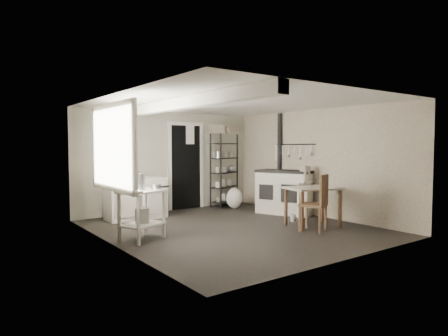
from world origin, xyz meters
TOP-DOWN VIEW (x-y plane):
  - floor at (0.00, 0.00)m, footprint 5.00×5.00m
  - ceiling at (0.00, 0.00)m, footprint 5.00×5.00m
  - wall_back at (0.00, 2.50)m, footprint 4.50×0.02m
  - wall_front at (0.00, -2.50)m, footprint 4.50×0.02m
  - wall_left at (-2.25, 0.00)m, footprint 0.02×5.00m
  - wall_right at (2.25, 0.00)m, footprint 0.02×5.00m
  - window at (-2.22, 0.20)m, footprint 0.12×1.76m
  - doorway at (0.45, 2.47)m, footprint 0.96×0.10m
  - ceiling_beam at (-1.20, 0.00)m, footprint 0.18×5.00m
  - wallpaper_panel at (2.24, 0.00)m, footprint 0.01×5.00m
  - utensil_rail at (2.19, 0.60)m, footprint 0.06×1.20m
  - prep_table at (-1.75, 0.15)m, footprint 0.85×0.74m
  - stockpot at (-1.82, 0.18)m, footprint 0.33×0.33m
  - saucepan at (-1.52, 0.11)m, footprint 0.22×0.22m
  - bucket at (-1.72, 0.19)m, footprint 0.24×0.24m
  - base_cabinets at (-1.06, 1.96)m, footprint 1.30×0.57m
  - mixing_bowl at (-0.99, 1.92)m, footprint 0.32×0.32m
  - counter_cup at (-1.35, 1.81)m, footprint 0.16×0.16m
  - shelf_rack at (1.46, 2.31)m, footprint 0.92×0.64m
  - shelf_jar at (1.17, 2.36)m, footprint 0.10×0.10m
  - storage_box_a at (1.21, 2.29)m, footprint 0.36×0.33m
  - storage_box_b at (1.61, 2.29)m, footprint 0.33×0.31m
  - stove at (1.92, 0.58)m, footprint 1.11×1.40m
  - stovepipe at (2.19, 1.07)m, footprint 0.14×0.14m
  - side_ledge at (1.95, 0.05)m, footprint 0.54×0.35m
  - oats_box at (1.89, -0.00)m, footprint 0.18×0.24m
  - work_table at (1.34, -0.71)m, footprint 1.11×0.89m
  - table_cup at (1.52, -0.77)m, footprint 0.12×0.12m
  - chair at (0.98, -1.03)m, footprint 0.56×0.57m
  - flour_sack at (1.41, 1.81)m, footprint 0.47×0.42m
  - floor_crock at (1.36, -0.19)m, footprint 0.12×0.12m

SIDE VIEW (x-z plane):
  - floor at x=0.00m, z-range 0.00..0.00m
  - floor_crock at x=1.36m, z-range 0.01..0.14m
  - flour_sack at x=1.41m, z-range -0.01..0.49m
  - work_table at x=1.34m, z-range 0.01..0.75m
  - bucket at x=-1.72m, z-range 0.26..0.51m
  - prep_table at x=-1.75m, z-range 0.00..0.80m
  - side_ledge at x=1.95m, z-range 0.04..0.82m
  - stove at x=1.92m, z-range -0.04..0.92m
  - base_cabinets at x=-1.06m, z-range 0.04..0.88m
  - chair at x=0.98m, z-range -0.02..0.99m
  - table_cup at x=1.52m, z-range 0.76..0.85m
  - saucepan at x=-1.52m, z-range 0.80..0.90m
  - stockpot at x=-1.82m, z-range 0.80..1.08m
  - shelf_rack at x=1.46m, z-range 0.04..1.86m
  - mixing_bowl at x=-0.99m, z-range 0.92..0.99m
  - counter_cup at x=-1.35m, z-range 0.92..1.02m
  - doorway at x=0.45m, z-range -0.04..2.04m
  - oats_box at x=1.89m, z-range 0.85..1.17m
  - wall_back at x=0.00m, z-range 0.00..2.30m
  - wall_front at x=0.00m, z-range 0.00..2.30m
  - wall_left at x=-2.25m, z-range 0.00..2.30m
  - wall_right at x=2.25m, z-range 0.00..2.30m
  - wallpaper_panel at x=2.24m, z-range 0.00..2.30m
  - shelf_jar at x=1.17m, z-range 1.27..1.48m
  - window at x=-2.22m, z-range 0.86..2.14m
  - utensil_rail at x=2.19m, z-range 1.33..1.77m
  - stovepipe at x=2.19m, z-range 0.87..2.31m
  - storage_box_b at x=1.61m, z-range 1.90..2.08m
  - storage_box_a at x=1.21m, z-range 1.90..2.12m
  - ceiling_beam at x=-1.20m, z-range 2.11..2.29m
  - ceiling at x=0.00m, z-range 2.30..2.30m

